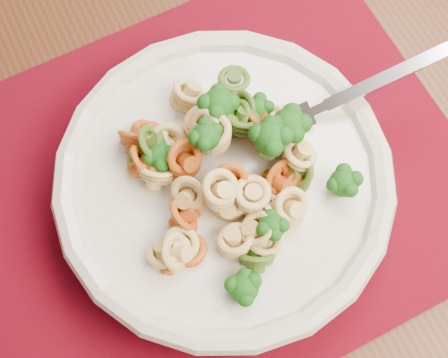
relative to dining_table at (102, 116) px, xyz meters
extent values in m
cube|color=#4C2B15|center=(0.00, 0.00, 0.07)|extent=(1.73, 1.37, 0.04)
cube|color=#650412|center=(0.09, -0.13, 0.09)|extent=(0.54, 0.47, 0.00)
cylinder|color=white|center=(0.11, -0.14, 0.10)|extent=(0.12, 0.12, 0.01)
cylinder|color=white|center=(0.11, -0.14, 0.12)|extent=(0.25, 0.25, 0.03)
torus|color=white|center=(0.11, -0.14, 0.13)|extent=(0.27, 0.27, 0.02)
camera|label=1|loc=(0.08, -0.31, 0.60)|focal=50.00mm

